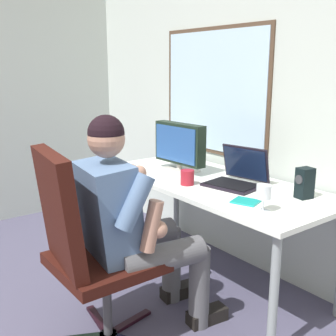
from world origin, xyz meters
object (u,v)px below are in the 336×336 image
crt_monitor (179,145)px  wine_glass (264,193)px  office_chair (83,241)px  desk_speaker (305,183)px  cd_case (246,202)px  coffee_mug (187,177)px  laptop (238,175)px  person_seated (134,222)px  desk (213,190)px

crt_monitor → wine_glass: size_ratio=3.15×
office_chair → desk_speaker: (0.48, 1.18, 0.21)m
wine_glass → cd_case: bearing=166.0°
crt_monitor → coffee_mug: crt_monitor is taller
crt_monitor → laptop: size_ratio=1.20×
office_chair → person_seated: person_seated is taller
person_seated → coffee_mug: size_ratio=12.90×
crt_monitor → desk_speaker: crt_monitor is taller
desk → office_chair: (0.12, -1.02, -0.06)m
laptop → desk_speaker: 0.44m
laptop → desk_speaker: (0.43, 0.09, 0.03)m
laptop → cd_case: (0.28, -0.24, -0.06)m
cd_case → office_chair: bearing=-111.1°
desk_speaker → cd_case: desk_speaker is taller
crt_monitor → coffee_mug: size_ratio=4.76×
desk_speaker → laptop: bearing=-167.7°
desk → crt_monitor: crt_monitor is taller
laptop → coffee_mug: bearing=-126.4°
wine_glass → desk_speaker: 0.37m
laptop → wine_glass: 0.52m
desk → desk_speaker: desk_speaker is taller
desk → desk_speaker: 0.63m
desk → desk_speaker: size_ratio=9.46×
office_chair → laptop: office_chair is taller
cd_case → wine_glass: bearing=-14.0°
laptop → desk_speaker: laptop is taller
laptop → wine_glass: bearing=-31.9°
wine_glass → laptop: bearing=148.1°
desk → cd_case: size_ratio=9.66×
crt_monitor → person_seated: bearing=-55.0°
office_chair → wine_glass: 0.97m
desk → person_seated: size_ratio=1.38×
person_seated → coffee_mug: person_seated is taller
office_chair → person_seated: (0.04, 0.29, 0.05)m
crt_monitor → cd_case: (0.80, -0.16, -0.19)m
crt_monitor → wine_glass: bearing=-11.6°
desk → person_seated: bearing=-78.2°
person_seated → cd_case: (0.29, 0.56, 0.08)m
person_seated → cd_case: size_ratio=7.02×
person_seated → desk_speaker: size_ratio=6.87×
desk → wine_glass: (0.60, -0.20, 0.16)m
person_seated → cd_case: 0.64m
desk → office_chair: 1.02m
desk → desk_speaker: (0.59, 0.16, 0.16)m
crt_monitor → wine_glass: crt_monitor is taller
wine_glass → cd_case: 0.19m
office_chair → desk_speaker: size_ratio=5.99×
desk → wine_glass: wine_glass is taller
office_chair → coffee_mug: office_chair is taller
desk → cd_case: bearing=-20.4°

